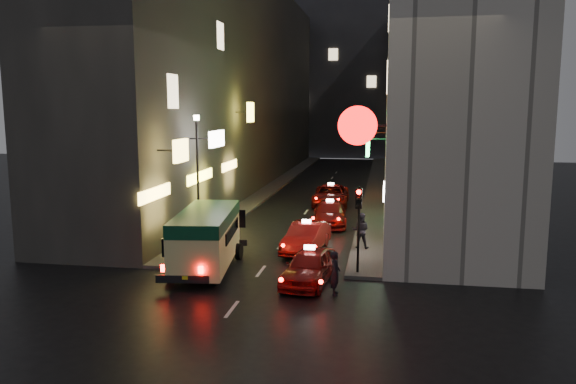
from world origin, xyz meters
The scene contains 15 objects.
ground centered at (0.00, 0.00, 0.00)m, with size 120.00×120.00×0.00m, color black.
building_left centered at (-8.00, 33.99, 9.00)m, with size 7.53×52.16×18.00m.
building_right centered at (8.00, 34.00, 9.00)m, with size 7.91×52.00×18.00m.
building_far centered at (0.00, 66.00, 11.00)m, with size 30.00×10.00×22.00m, color #34353A.
sidewalk_left centered at (-4.25, 34.00, 0.07)m, with size 1.50×52.00×0.15m, color #494643.
sidewalk_right centered at (4.25, 34.00, 0.07)m, with size 1.50×52.00×0.15m, color #494643.
minibus centered at (-2.25, 8.27, 1.59)m, with size 2.79×6.08×2.52m.
taxi_near centered at (2.21, 7.24, 0.79)m, with size 2.70×5.18×1.74m.
taxi_second centered at (1.41, 12.04, 0.80)m, with size 2.72×5.23×1.76m.
taxi_third centered at (1.91, 18.31, 0.78)m, with size 2.47×5.08×1.73m.
taxi_far centered at (1.33, 24.78, 0.83)m, with size 2.31×5.27×1.83m.
pedestrian_crossing centered at (3.30, 6.12, 0.92)m, with size 0.60×0.39×1.83m, color black.
pedestrian_sidewalk centered at (3.92, 12.55, 1.12)m, with size 0.73×0.46×1.93m, color black.
traffic_light centered at (4.00, 8.47, 2.69)m, with size 0.26×0.43×3.50m.
lamp_post centered at (-4.20, 13.00, 3.72)m, with size 0.28×0.28×6.22m.
Camera 1 is at (4.98, -13.56, 6.78)m, focal length 35.00 mm.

